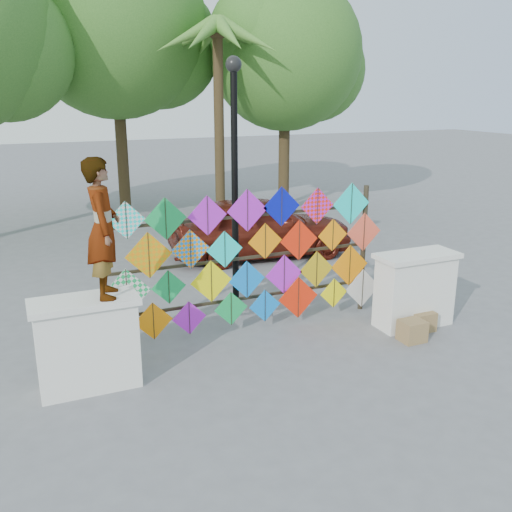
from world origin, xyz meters
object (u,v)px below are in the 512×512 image
kite_rack (253,260)px  sedan (261,226)px  vendor_woman (103,228)px  lamppost (235,161)px

kite_rack → sedan: size_ratio=1.13×
sedan → vendor_woman: bearing=144.2°
kite_rack → sedan: 4.46m
kite_rack → vendor_woman: 2.84m
sedan → lamppost: 3.78m
kite_rack → vendor_woman: size_ratio=2.69×
sedan → lamppost: bearing=153.7°
vendor_woman → lamppost: size_ratio=0.41×
lamppost → kite_rack: bearing=-98.2°
kite_rack → sedan: (1.91, 4.00, -0.48)m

